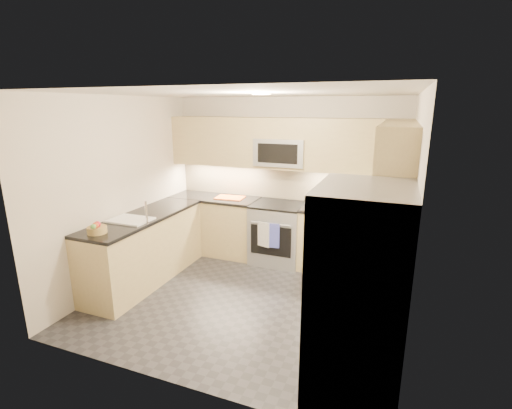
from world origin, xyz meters
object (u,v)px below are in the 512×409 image
microwave (282,152)px  cutting_board (230,198)px  utensil_bowl (363,208)px  refrigerator (358,298)px  fruit_basket (97,230)px  gas_range (278,234)px

microwave → cutting_board: (-0.82, -0.09, -0.75)m
microwave → cutting_board: 1.12m
microwave → utensil_bowl: bearing=-10.8°
refrigerator → cutting_board: size_ratio=4.09×
refrigerator → fruit_basket: refrigerator is taller
gas_range → utensil_bowl: (1.25, -0.11, 0.56)m
utensil_bowl → cutting_board: (-2.08, 0.15, -0.07)m
utensil_bowl → fruit_basket: (-2.78, -1.95, -0.04)m
gas_range → cutting_board: (-0.82, 0.04, 0.49)m
gas_range → refrigerator: bearing=-59.1°
microwave → refrigerator: bearing=-60.4°
refrigerator → utensil_bowl: bearing=94.9°
gas_range → utensil_bowl: utensil_bowl is taller
gas_range → fruit_basket: bearing=-126.6°
microwave → fruit_basket: microwave is taller
refrigerator → cutting_board: (-2.27, 2.46, 0.05)m
gas_range → refrigerator: refrigerator is taller
fruit_basket → microwave: bearing=55.0°
gas_range → refrigerator: 2.86m
cutting_board → fruit_basket: size_ratio=2.01×
microwave → refrigerator: size_ratio=0.42×
fruit_basket → gas_range: bearing=53.4°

